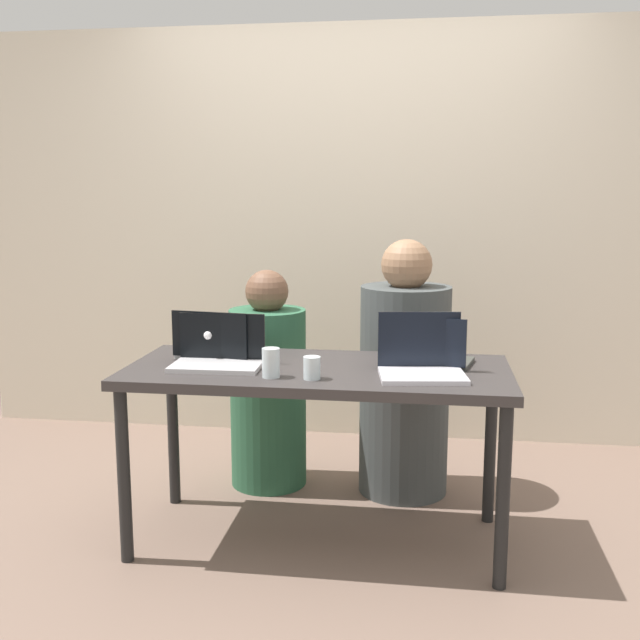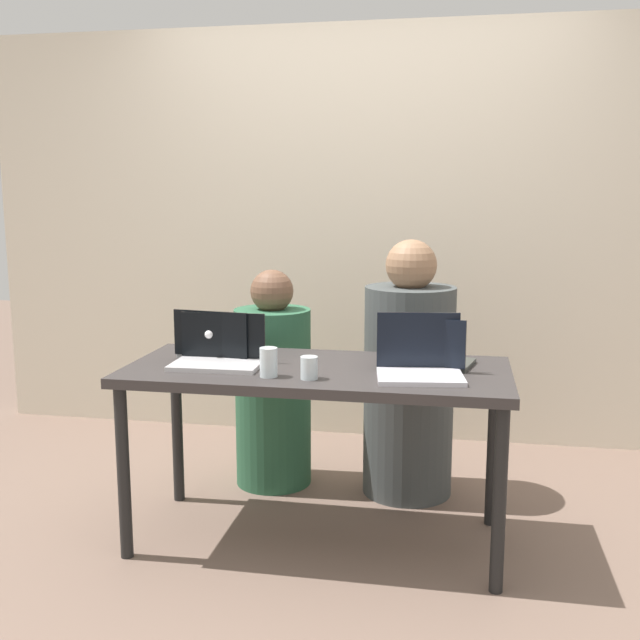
% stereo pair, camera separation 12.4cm
% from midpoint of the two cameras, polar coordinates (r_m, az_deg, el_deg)
% --- Properties ---
extents(ground_plane, '(12.00, 12.00, 0.00)m').
position_cam_midpoint_polar(ground_plane, '(3.24, -1.31, -16.37)').
color(ground_plane, '#775F52').
extents(back_wall, '(4.50, 0.10, 2.35)m').
position_cam_midpoint_polar(back_wall, '(4.35, 1.78, 6.42)').
color(back_wall, beige).
rests_on(back_wall, ground).
extents(desk, '(1.53, 0.67, 0.74)m').
position_cam_midpoint_polar(desk, '(3.01, -1.36, -4.99)').
color(desk, '#342F2F').
rests_on(desk, ground).
extents(person_on_left, '(0.37, 0.37, 1.06)m').
position_cam_midpoint_polar(person_on_left, '(3.67, -4.95, -5.37)').
color(person_on_left, '#2D6041').
rests_on(person_on_left, ground).
extents(person_on_right, '(0.44, 0.44, 1.21)m').
position_cam_midpoint_polar(person_on_right, '(3.57, 5.46, -4.72)').
color(person_on_right, '#434948').
rests_on(person_on_right, ground).
extents(laptop_front_left, '(0.36, 0.24, 0.20)m').
position_cam_midpoint_polar(laptop_front_left, '(3.03, -8.92, -2.69)').
color(laptop_front_left, silver).
rests_on(laptop_front_left, desk).
extents(laptop_back_right, '(0.39, 0.29, 0.21)m').
position_cam_midpoint_polar(laptop_back_right, '(3.04, 6.93, -2.58)').
color(laptop_back_right, '#393C38').
rests_on(laptop_back_right, desk).
extents(laptop_back_left, '(0.36, 0.26, 0.21)m').
position_cam_midpoint_polar(laptop_back_left, '(3.18, -9.00, -2.08)').
color(laptop_back_left, silver).
rests_on(laptop_back_left, desk).
extents(laptop_front_right, '(0.35, 0.29, 0.23)m').
position_cam_midpoint_polar(laptop_front_right, '(2.87, 6.49, -3.23)').
color(laptop_front_right, silver).
rests_on(laptop_front_right, desk).
extents(water_glass_left, '(0.07, 0.07, 0.11)m').
position_cam_midpoint_polar(water_glass_left, '(2.83, -5.01, -3.42)').
color(water_glass_left, silver).
rests_on(water_glass_left, desk).
extents(water_glass_center, '(0.07, 0.07, 0.09)m').
position_cam_midpoint_polar(water_glass_center, '(2.80, -1.89, -3.79)').
color(water_glass_center, silver).
rests_on(water_glass_center, desk).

